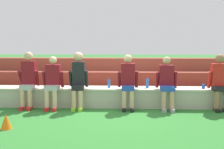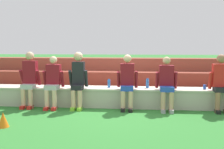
% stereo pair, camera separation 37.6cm
% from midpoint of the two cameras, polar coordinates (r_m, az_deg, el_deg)
% --- Properties ---
extents(ground_plane, '(80.00, 80.00, 0.00)m').
position_cam_midpoint_polar(ground_plane, '(6.90, -1.54, -7.27)').
color(ground_plane, '#2D752D').
extents(stone_seating_wall, '(8.03, 0.62, 0.50)m').
position_cam_midpoint_polar(stone_seating_wall, '(7.13, -1.38, -4.64)').
color(stone_seating_wall, '#B7AF9E').
rests_on(stone_seating_wall, ground).
extents(brick_bleachers, '(11.75, 1.90, 1.18)m').
position_cam_midpoint_polar(brick_bleachers, '(8.69, -0.68, -1.39)').
color(brick_bleachers, brown).
rests_on(brick_bleachers, ground).
extents(person_far_left, '(0.53, 0.54, 1.44)m').
position_cam_midpoint_polar(person_far_left, '(7.27, -18.73, -0.72)').
color(person_far_left, '#DBAD89').
rests_on(person_far_left, ground).
extents(person_left_of_center, '(0.54, 0.55, 1.33)m').
position_cam_midpoint_polar(person_left_of_center, '(7.00, -13.98, -1.42)').
color(person_left_of_center, beige).
rests_on(person_left_of_center, ground).
extents(person_center, '(0.48, 0.53, 1.44)m').
position_cam_midpoint_polar(person_center, '(6.86, -8.71, -0.88)').
color(person_center, '#DBAD89').
rests_on(person_center, ground).
extents(person_right_of_center, '(0.52, 0.51, 1.38)m').
position_cam_midpoint_polar(person_right_of_center, '(6.73, 1.80, -1.30)').
color(person_right_of_center, '#DBAD89').
rests_on(person_right_of_center, ground).
extents(person_far_right, '(0.54, 0.58, 1.33)m').
position_cam_midpoint_polar(person_far_right, '(6.80, 9.99, -1.55)').
color(person_far_right, tan).
rests_on(person_far_right, ground).
extents(person_rightmost_edge, '(0.56, 0.47, 1.39)m').
position_cam_midpoint_polar(person_rightmost_edge, '(7.08, 20.43, -1.16)').
color(person_rightmost_edge, '#996B4C').
rests_on(person_rightmost_edge, ground).
extents(water_bottle_mid_right, '(0.08, 0.08, 0.25)m').
position_cam_midpoint_polar(water_bottle_mid_right, '(7.09, 5.97, -1.84)').
color(water_bottle_mid_right, blue).
rests_on(water_bottle_mid_right, stone_seating_wall).
extents(water_bottle_near_left, '(0.08, 0.08, 0.23)m').
position_cam_midpoint_polar(water_bottle_near_left, '(7.06, -2.17, -1.93)').
color(water_bottle_near_left, blue).
rests_on(water_bottle_near_left, stone_seating_wall).
extents(plastic_cup_right_end, '(0.08, 0.08, 0.12)m').
position_cam_midpoint_polar(plastic_cup_right_end, '(7.26, 17.39, -2.38)').
color(plastic_cup_right_end, blue).
rests_on(plastic_cup_right_end, stone_seating_wall).
extents(sports_cone, '(0.22, 0.22, 0.30)m').
position_cam_midpoint_polar(sports_cone, '(5.72, -23.29, -9.11)').
color(sports_cone, orange).
rests_on(sports_cone, ground).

